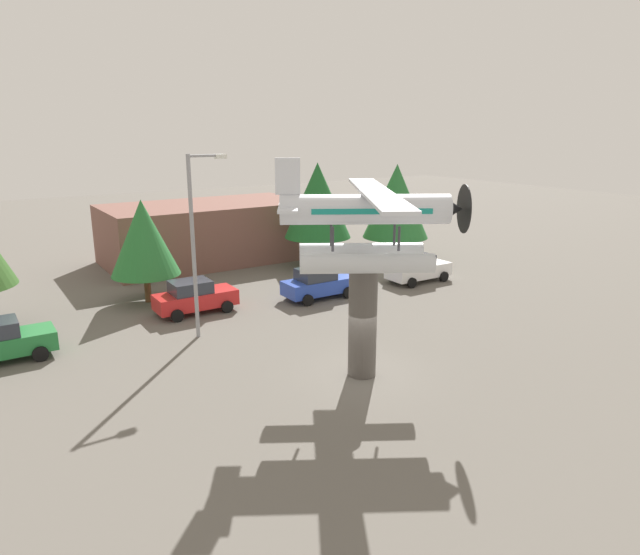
{
  "coord_description": "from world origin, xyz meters",
  "views": [
    {
      "loc": [
        -12.56,
        -16.23,
        9.39
      ],
      "look_at": [
        0.0,
        3.0,
        3.28
      ],
      "focal_mm": 31.6,
      "sensor_mm": 36.0,
      "label": 1
    }
  ],
  "objects_px": {
    "floatplane_monument": "(368,222)",
    "tree_far_east": "(396,201)",
    "streetlight_primary": "(197,234)",
    "car_far_blue": "(318,283)",
    "display_pedestal": "(363,322)",
    "car_mid_red": "(195,297)",
    "storefront_building": "(208,232)",
    "tree_east": "(143,238)",
    "car_distant_white": "(418,268)",
    "tree_center_back": "(318,200)"
  },
  "relations": [
    {
      "from": "floatplane_monument",
      "to": "tree_far_east",
      "type": "height_order",
      "value": "floatplane_monument"
    },
    {
      "from": "streetlight_primary",
      "to": "car_far_blue",
      "type": "bearing_deg",
      "value": 14.92
    },
    {
      "from": "tree_far_east",
      "to": "display_pedestal",
      "type": "bearing_deg",
      "value": -134.0
    },
    {
      "from": "car_mid_red",
      "to": "storefront_building",
      "type": "bearing_deg",
      "value": 64.35
    },
    {
      "from": "display_pedestal",
      "to": "tree_east",
      "type": "relative_size",
      "value": 0.77
    },
    {
      "from": "tree_east",
      "to": "tree_far_east",
      "type": "bearing_deg",
      "value": 1.8
    },
    {
      "from": "display_pedestal",
      "to": "tree_east",
      "type": "distance_m",
      "value": 14.82
    },
    {
      "from": "car_mid_red",
      "to": "storefront_building",
      "type": "relative_size",
      "value": 0.29
    },
    {
      "from": "floatplane_monument",
      "to": "car_far_blue",
      "type": "bearing_deg",
      "value": 98.1
    },
    {
      "from": "car_distant_white",
      "to": "tree_far_east",
      "type": "xyz_separation_m",
      "value": [
        2.88,
        5.61,
        3.41
      ]
    },
    {
      "from": "streetlight_primary",
      "to": "tree_center_back",
      "type": "bearing_deg",
      "value": 34.91
    },
    {
      "from": "tree_east",
      "to": "car_distant_white",
      "type": "bearing_deg",
      "value": -17.99
    },
    {
      "from": "car_distant_white",
      "to": "tree_far_east",
      "type": "relative_size",
      "value": 0.61
    },
    {
      "from": "tree_east",
      "to": "tree_center_back",
      "type": "xyz_separation_m",
      "value": [
        12.22,
        1.49,
        1.04
      ]
    },
    {
      "from": "display_pedestal",
      "to": "car_far_blue",
      "type": "xyz_separation_m",
      "value": [
        4.17,
        9.55,
        -1.31
      ]
    },
    {
      "from": "car_far_blue",
      "to": "car_distant_white",
      "type": "bearing_deg",
      "value": -3.44
    },
    {
      "from": "car_mid_red",
      "to": "tree_center_back",
      "type": "distance_m",
      "value": 12.35
    },
    {
      "from": "car_far_blue",
      "to": "floatplane_monument",
      "type": "bearing_deg",
      "value": -112.9
    },
    {
      "from": "floatplane_monument",
      "to": "storefront_building",
      "type": "distance_m",
      "value": 22.56
    },
    {
      "from": "storefront_building",
      "to": "tree_center_back",
      "type": "height_order",
      "value": "tree_center_back"
    },
    {
      "from": "floatplane_monument",
      "to": "storefront_building",
      "type": "bearing_deg",
      "value": 114.41
    },
    {
      "from": "storefront_building",
      "to": "tree_east",
      "type": "xyz_separation_m",
      "value": [
        -6.82,
        -7.85,
        1.55
      ]
    },
    {
      "from": "display_pedestal",
      "to": "car_mid_red",
      "type": "height_order",
      "value": "display_pedestal"
    },
    {
      "from": "car_far_blue",
      "to": "car_distant_white",
      "type": "height_order",
      "value": "same"
    },
    {
      "from": "storefront_building",
      "to": "car_mid_red",
      "type": "bearing_deg",
      "value": -115.65
    },
    {
      "from": "tree_center_back",
      "to": "car_far_blue",
      "type": "bearing_deg",
      "value": -122.54
    },
    {
      "from": "car_far_blue",
      "to": "storefront_building",
      "type": "relative_size",
      "value": 0.29
    },
    {
      "from": "car_mid_red",
      "to": "storefront_building",
      "type": "distance_m",
      "value": 12.4
    },
    {
      "from": "car_distant_white",
      "to": "storefront_building",
      "type": "relative_size",
      "value": 0.29
    },
    {
      "from": "car_mid_red",
      "to": "storefront_building",
      "type": "xyz_separation_m",
      "value": [
        5.34,
        11.12,
        1.2
      ]
    },
    {
      "from": "car_far_blue",
      "to": "tree_center_back",
      "type": "relative_size",
      "value": 0.58
    },
    {
      "from": "car_mid_red",
      "to": "car_distant_white",
      "type": "relative_size",
      "value": 1.0
    },
    {
      "from": "car_mid_red",
      "to": "tree_east",
      "type": "xyz_separation_m",
      "value": [
        -1.48,
        3.28,
        2.75
      ]
    },
    {
      "from": "display_pedestal",
      "to": "tree_east",
      "type": "xyz_separation_m",
      "value": [
        -4.16,
        14.15,
        1.44
      ]
    },
    {
      "from": "car_distant_white",
      "to": "tree_far_east",
      "type": "distance_m",
      "value": 7.18
    },
    {
      "from": "floatplane_monument",
      "to": "car_distant_white",
      "type": "xyz_separation_m",
      "value": [
        11.23,
        9.18,
        -5.16
      ]
    },
    {
      "from": "car_far_blue",
      "to": "storefront_building",
      "type": "height_order",
      "value": "storefront_building"
    },
    {
      "from": "car_far_blue",
      "to": "storefront_building",
      "type": "distance_m",
      "value": 12.6
    },
    {
      "from": "car_mid_red",
      "to": "tree_east",
      "type": "relative_size",
      "value": 0.74
    },
    {
      "from": "car_mid_red",
      "to": "streetlight_primary",
      "type": "distance_m",
      "value": 5.3
    },
    {
      "from": "floatplane_monument",
      "to": "car_far_blue",
      "type": "distance_m",
      "value": 11.64
    },
    {
      "from": "car_far_blue",
      "to": "tree_east",
      "type": "distance_m",
      "value": 9.91
    },
    {
      "from": "car_far_blue",
      "to": "tree_center_back",
      "type": "xyz_separation_m",
      "value": [
        3.89,
        6.1,
        3.78
      ]
    },
    {
      "from": "car_far_blue",
      "to": "tree_east",
      "type": "xyz_separation_m",
      "value": [
        -8.34,
        4.6,
        2.75
      ]
    },
    {
      "from": "car_distant_white",
      "to": "floatplane_monument",
      "type": "bearing_deg",
      "value": -140.72
    },
    {
      "from": "car_distant_white",
      "to": "tree_center_back",
      "type": "relative_size",
      "value": 0.58
    },
    {
      "from": "floatplane_monument",
      "to": "tree_east",
      "type": "bearing_deg",
      "value": 137.73
    },
    {
      "from": "car_mid_red",
      "to": "car_far_blue",
      "type": "relative_size",
      "value": 1.0
    },
    {
      "from": "car_mid_red",
      "to": "car_distant_white",
      "type": "xyz_separation_m",
      "value": [
        14.02,
        -1.76,
        0.0
      ]
    },
    {
      "from": "car_distant_white",
      "to": "tree_east",
      "type": "bearing_deg",
      "value": 162.01
    }
  ]
}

